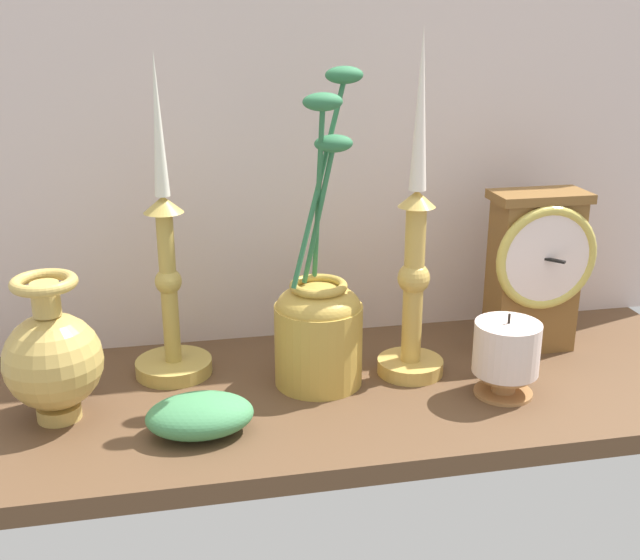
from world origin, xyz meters
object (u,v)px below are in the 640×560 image
object	(u,v)px
candlestick_tall_left	(169,292)
brass_vase_bulbous	(53,358)
candlestick_tall_center	(414,271)
mantel_clock	(535,268)
pillar_candle_front	(506,354)
brass_vase_jar	(319,321)

from	to	relation	value
candlestick_tall_left	brass_vase_bulbous	size ratio (longest dim) A/B	2.34
candlestick_tall_left	candlestick_tall_center	distance (cm)	30.15
mantel_clock	pillar_candle_front	world-z (taller)	mantel_clock
pillar_candle_front	brass_vase_jar	bearing A→B (deg)	160.30
candlestick_tall_left	candlestick_tall_center	world-z (taller)	candlestick_tall_center
candlestick_tall_left	candlestick_tall_center	xyz separation A→B (cm)	(29.46, -5.89, 2.61)
brass_vase_jar	candlestick_tall_center	bearing A→B (deg)	1.41
brass_vase_bulbous	candlestick_tall_left	bearing A→B (deg)	35.31
brass_vase_bulbous	pillar_candle_front	distance (cm)	51.94
brass_vase_bulbous	pillar_candle_front	size ratio (longest dim) A/B	1.63
candlestick_tall_center	brass_vase_jar	bearing A→B (deg)	-178.59
candlestick_tall_center	mantel_clock	bearing A→B (deg)	12.94
brass_vase_jar	pillar_candle_front	xyz separation A→B (cm)	(21.10, -7.55, -2.92)
candlestick_tall_left	brass_vase_jar	size ratio (longest dim) A/B	1.05
mantel_clock	brass_vase_jar	size ratio (longest dim) A/B	0.57
brass_vase_bulbous	mantel_clock	bearing A→B (deg)	7.08
mantel_clock	candlestick_tall_left	distance (cm)	47.75
mantel_clock	brass_vase_bulbous	world-z (taller)	mantel_clock
candlestick_tall_center	pillar_candle_front	bearing A→B (deg)	-40.44
candlestick_tall_center	brass_vase_bulbous	size ratio (longest dim) A/B	2.50
brass_vase_jar	candlestick_tall_left	bearing A→B (deg)	160.62
candlestick_tall_center	brass_vase_bulbous	distance (cm)	43.07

